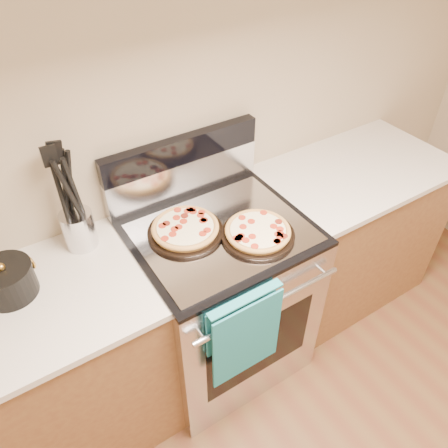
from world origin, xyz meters
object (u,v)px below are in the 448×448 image
utensil_crock (79,229)px  saucepan (8,282)px  range_body (220,299)px  pepperoni_pizza_back (185,229)px  pepperoni_pizza_front (258,232)px

utensil_crock → saucepan: size_ratio=0.85×
range_body → utensil_crock: bearing=155.7°
pepperoni_pizza_back → saucepan: bearing=174.5°
pepperoni_pizza_front → saucepan: (-0.95, 0.25, 0.02)m
pepperoni_pizza_front → saucepan: 0.98m
range_body → saucepan: 0.99m
range_body → pepperoni_pizza_front: bearing=-49.8°
utensil_crock → pepperoni_pizza_back: bearing=-25.7°
range_body → pepperoni_pizza_back: size_ratio=2.82×
pepperoni_pizza_front → saucepan: size_ratio=1.60×
range_body → utensil_crock: 0.79m
utensil_crock → range_body: bearing=-24.3°
range_body → pepperoni_pizza_front: (0.11, -0.13, 0.50)m
range_body → pepperoni_pizza_front: size_ratio=2.91×
pepperoni_pizza_front → pepperoni_pizza_back: bearing=143.8°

